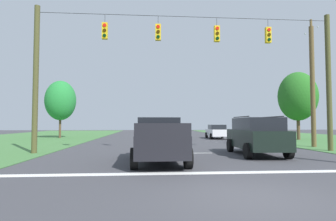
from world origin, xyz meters
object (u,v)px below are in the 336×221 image
(pickup_truck, at_px, (159,140))
(utility_pole_mid_right, at_px, (313,85))
(overhead_signal_span, at_px, (188,72))
(suv_black, at_px, (256,135))
(tree_roadside_right, at_px, (61,101))
(tree_roadside_far_right, at_px, (298,96))
(distant_car_crossing_white, at_px, (217,131))

(pickup_truck, height_order, utility_pole_mid_right, utility_pole_mid_right)
(overhead_signal_span, relative_size, suv_black, 3.61)
(pickup_truck, xyz_separation_m, tree_roadside_right, (-10.36, 19.22, 3.29))
(utility_pole_mid_right, height_order, tree_roadside_far_right, utility_pole_mid_right)
(pickup_truck, bearing_deg, suv_black, 21.03)
(pickup_truck, relative_size, distant_car_crossing_white, 1.24)
(distant_car_crossing_white, height_order, tree_roadside_far_right, tree_roadside_far_right)
(suv_black, bearing_deg, utility_pole_mid_right, 35.24)
(distant_car_crossing_white, distance_m, tree_roadside_right, 17.92)
(pickup_truck, distance_m, tree_roadside_far_right, 20.71)
(pickup_truck, height_order, distant_car_crossing_white, pickup_truck)
(suv_black, bearing_deg, overhead_signal_span, 155.11)
(distant_car_crossing_white, xyz_separation_m, utility_pole_mid_right, (4.13, -10.80, 3.66))
(tree_roadside_right, relative_size, tree_roadside_far_right, 0.94)
(suv_black, height_order, tree_roadside_right, tree_roadside_right)
(distant_car_crossing_white, bearing_deg, tree_roadside_right, 172.81)
(overhead_signal_span, xyz_separation_m, pickup_truck, (-1.89, -3.61, -3.74))
(utility_pole_mid_right, height_order, tree_roadside_right, utility_pole_mid_right)
(suv_black, relative_size, tree_roadside_right, 0.75)
(overhead_signal_span, height_order, suv_black, overhead_signal_span)
(distant_car_crossing_white, bearing_deg, pickup_truck, -112.61)
(pickup_truck, distance_m, distant_car_crossing_white, 18.44)
(overhead_signal_span, height_order, tree_roadside_right, overhead_signal_span)
(suv_black, bearing_deg, distant_car_crossing_white, 83.14)
(pickup_truck, height_order, tree_roadside_right, tree_roadside_right)
(suv_black, xyz_separation_m, utility_pole_mid_right, (5.94, 4.19, 3.38))
(overhead_signal_span, height_order, utility_pole_mid_right, utility_pole_mid_right)
(suv_black, xyz_separation_m, tree_roadside_far_right, (9.44, 12.11, 3.35))
(pickup_truck, relative_size, suv_black, 1.11)
(tree_roadside_right, bearing_deg, suv_black, -47.70)
(tree_roadside_far_right, bearing_deg, utility_pole_mid_right, -113.88)
(overhead_signal_span, distance_m, distant_car_crossing_white, 14.91)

